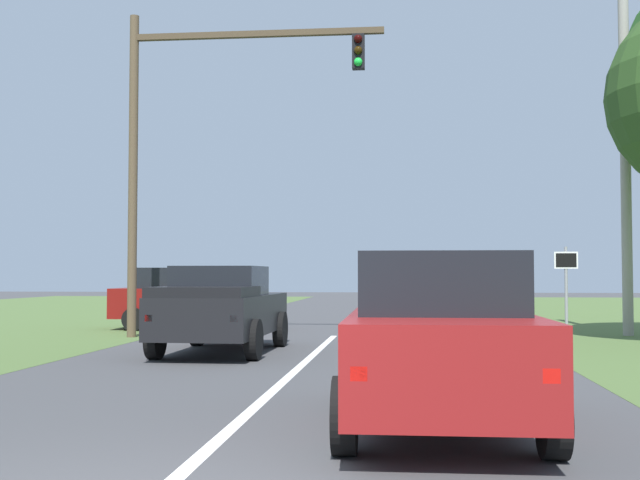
{
  "coord_description": "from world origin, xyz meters",
  "views": [
    {
      "loc": [
        1.83,
        -5.58,
        1.65
      ],
      "look_at": [
        -0.15,
        13.7,
        2.49
      ],
      "focal_mm": 45.09,
      "sensor_mm": 36.0,
      "label": 1
    }
  ],
  "objects_px": {
    "crossing_suv_far": "(184,297)",
    "pickup_truck_lead": "(221,308)",
    "keep_moving_sign": "(566,280)",
    "utility_pole_right": "(625,150)",
    "red_suv_near": "(438,335)",
    "traffic_light": "(192,127)"
  },
  "relations": [
    {
      "from": "red_suv_near",
      "to": "crossing_suv_far",
      "type": "height_order",
      "value": "red_suv_near"
    },
    {
      "from": "traffic_light",
      "to": "utility_pole_right",
      "type": "distance_m",
      "value": 11.75
    },
    {
      "from": "traffic_light",
      "to": "utility_pole_right",
      "type": "xyz_separation_m",
      "value": [
        11.58,
        1.87,
        -0.52
      ]
    },
    {
      "from": "red_suv_near",
      "to": "keep_moving_sign",
      "type": "xyz_separation_m",
      "value": [
        3.83,
        12.43,
        0.53
      ]
    },
    {
      "from": "red_suv_near",
      "to": "crossing_suv_far",
      "type": "xyz_separation_m",
      "value": [
        -6.99,
        14.99,
        -0.02
      ]
    },
    {
      "from": "traffic_light",
      "to": "keep_moving_sign",
      "type": "xyz_separation_m",
      "value": [
        9.73,
        0.68,
        -4.04
      ]
    },
    {
      "from": "traffic_light",
      "to": "crossing_suv_far",
      "type": "relative_size",
      "value": 1.98
    },
    {
      "from": "keep_moving_sign",
      "to": "utility_pole_right",
      "type": "bearing_deg",
      "value": 32.6
    },
    {
      "from": "red_suv_near",
      "to": "keep_moving_sign",
      "type": "bearing_deg",
      "value": 72.89
    },
    {
      "from": "crossing_suv_far",
      "to": "keep_moving_sign",
      "type": "bearing_deg",
      "value": -13.31
    },
    {
      "from": "utility_pole_right",
      "to": "keep_moving_sign",
      "type": "bearing_deg",
      "value": -147.4
    },
    {
      "from": "crossing_suv_far",
      "to": "utility_pole_right",
      "type": "distance_m",
      "value": 13.38
    },
    {
      "from": "red_suv_near",
      "to": "crossing_suv_far",
      "type": "bearing_deg",
      "value": 114.99
    },
    {
      "from": "keep_moving_sign",
      "to": "crossing_suv_far",
      "type": "distance_m",
      "value": 11.13
    },
    {
      "from": "traffic_light",
      "to": "crossing_suv_far",
      "type": "distance_m",
      "value": 5.73
    },
    {
      "from": "crossing_suv_far",
      "to": "utility_pole_right",
      "type": "xyz_separation_m",
      "value": [
        12.67,
        -1.37,
        4.07
      ]
    },
    {
      "from": "keep_moving_sign",
      "to": "utility_pole_right",
      "type": "distance_m",
      "value": 4.15
    },
    {
      "from": "pickup_truck_lead",
      "to": "traffic_light",
      "type": "distance_m",
      "value": 6.31
    },
    {
      "from": "pickup_truck_lead",
      "to": "traffic_light",
      "type": "height_order",
      "value": "traffic_light"
    },
    {
      "from": "pickup_truck_lead",
      "to": "keep_moving_sign",
      "type": "relative_size",
      "value": 2.07
    },
    {
      "from": "keep_moving_sign",
      "to": "pickup_truck_lead",
      "type": "bearing_deg",
      "value": -149.98
    },
    {
      "from": "crossing_suv_far",
      "to": "pickup_truck_lead",
      "type": "bearing_deg",
      "value": -68.72
    }
  ]
}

